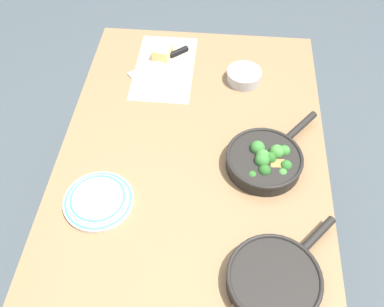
{
  "coord_description": "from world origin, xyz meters",
  "views": [
    {
      "loc": [
        0.86,
        0.08,
        1.83
      ],
      "look_at": [
        0.0,
        0.0,
        0.75
      ],
      "focal_mm": 40.0,
      "sensor_mm": 36.0,
      "label": 1
    }
  ],
  "objects_px": {
    "skillet_eggs": "(274,280)",
    "cheese_block": "(163,52)",
    "dinner_plate_stack": "(98,200)",
    "grater_knife": "(167,57)",
    "skillet_broccoli": "(266,159)",
    "prep_bowl_steel": "(244,76)"
  },
  "relations": [
    {
      "from": "skillet_broccoli",
      "to": "skillet_eggs",
      "type": "distance_m",
      "value": 0.39
    },
    {
      "from": "skillet_broccoli",
      "to": "prep_bowl_steel",
      "type": "xyz_separation_m",
      "value": [
        -0.4,
        -0.07,
        -0.01
      ]
    },
    {
      "from": "grater_knife",
      "to": "cheese_block",
      "type": "distance_m",
      "value": 0.03
    },
    {
      "from": "grater_knife",
      "to": "cheese_block",
      "type": "xyz_separation_m",
      "value": [
        -0.01,
        -0.02,
        0.01
      ]
    },
    {
      "from": "skillet_broccoli",
      "to": "cheese_block",
      "type": "relative_size",
      "value": 3.85
    },
    {
      "from": "grater_knife",
      "to": "dinner_plate_stack",
      "type": "xyz_separation_m",
      "value": [
        0.69,
        -0.12,
        0.0
      ]
    },
    {
      "from": "skillet_eggs",
      "to": "skillet_broccoli",
      "type": "bearing_deg",
      "value": 43.76
    },
    {
      "from": "dinner_plate_stack",
      "to": "cheese_block",
      "type": "bearing_deg",
      "value": 171.78
    },
    {
      "from": "skillet_eggs",
      "to": "cheese_block",
      "type": "xyz_separation_m",
      "value": [
        -0.91,
        -0.42,
        -0.0
      ]
    },
    {
      "from": "cheese_block",
      "to": "dinner_plate_stack",
      "type": "bearing_deg",
      "value": -8.22
    },
    {
      "from": "skillet_broccoli",
      "to": "grater_knife",
      "type": "height_order",
      "value": "skillet_broccoli"
    },
    {
      "from": "cheese_block",
      "to": "prep_bowl_steel",
      "type": "xyz_separation_m",
      "value": [
        0.11,
        0.33,
        -0.0
      ]
    },
    {
      "from": "cheese_block",
      "to": "prep_bowl_steel",
      "type": "distance_m",
      "value": 0.34
    },
    {
      "from": "skillet_broccoli",
      "to": "cheese_block",
      "type": "xyz_separation_m",
      "value": [
        -0.52,
        -0.4,
        -0.01
      ]
    },
    {
      "from": "skillet_broccoli",
      "to": "skillet_eggs",
      "type": "xyz_separation_m",
      "value": [
        0.39,
        0.02,
        -0.01
      ]
    },
    {
      "from": "skillet_broccoli",
      "to": "skillet_eggs",
      "type": "relative_size",
      "value": 1.05
    },
    {
      "from": "prep_bowl_steel",
      "to": "skillet_eggs",
      "type": "bearing_deg",
      "value": 6.44
    },
    {
      "from": "dinner_plate_stack",
      "to": "skillet_broccoli",
      "type": "bearing_deg",
      "value": 110.33
    },
    {
      "from": "skillet_broccoli",
      "to": "cheese_block",
      "type": "bearing_deg",
      "value": 76.94
    },
    {
      "from": "skillet_broccoli",
      "to": "cheese_block",
      "type": "height_order",
      "value": "skillet_broccoli"
    },
    {
      "from": "skillet_broccoli",
      "to": "dinner_plate_stack",
      "type": "height_order",
      "value": "skillet_broccoli"
    },
    {
      "from": "dinner_plate_stack",
      "to": "prep_bowl_steel",
      "type": "distance_m",
      "value": 0.73
    }
  ]
}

